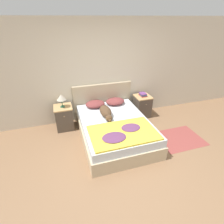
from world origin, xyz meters
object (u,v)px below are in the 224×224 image
Objects in this scene: pillow_left at (95,104)px; dog at (106,112)px; book_stack at (143,95)px; bed at (115,129)px; pillow_right at (115,101)px; nightstand_right at (142,106)px; table_lamp at (61,98)px; nightstand_left at (64,117)px.

pillow_left is 0.55m from dog.
book_stack is at bearing 0.70° from pillow_left.
dog reaches higher than pillow_left.
pillow_right reaches higher than bed.
pillow_right is at bearing -178.83° from book_stack.
nightstand_right is at bearing 23.96° from dog.
pillow_right is 1.51× the size of table_lamp.
pillow_left is (0.81, -0.00, 0.26)m from nightstand_left.
nightstand_left is at bearing -179.63° from book_stack.
nightstand_right is 2.22m from table_lamp.
book_stack reaches higher than pillow_right.
nightstand_left is (-1.08, 0.78, 0.07)m from bed.
bed is 3.35× the size of nightstand_left.
table_lamp is at bearing 144.32° from bed.
nightstand_right is (1.08, 0.78, 0.07)m from bed.
bed is 1.33m from nightstand_left.
book_stack is (1.08, 0.80, 0.41)m from bed.
pillow_left is at bearing -0.19° from nightstand_left.
bed is 1.46m from table_lamp.
nightstand_right is at bearing 36.05° from bed.
bed is 4.14× the size of pillow_right.
pillow_right is (-0.81, -0.00, 0.26)m from nightstand_right.
bed is 0.45m from dog.
pillow_right is at bearing 0.34° from table_lamp.
book_stack reaches higher than nightstand_right.
pillow_left is at bearing 180.00° from pillow_right.
table_lamp reaches higher than pillow_right.
nightstand_right is 1.86× the size of table_lamp.
pillow_left is at bearing -179.30° from book_stack.
book_stack is 0.70× the size of table_lamp.
dog is (0.94, -0.54, 0.28)m from nightstand_left.
nightstand_left is 1.37m from pillow_right.
nightstand_right is at bearing -96.84° from book_stack.
pillow_right is at bearing -0.12° from nightstand_left.
nightstand_right is 0.85× the size of dog.
dog is at bearing -29.71° from nightstand_left.
nightstand_left is at bearing 180.00° from nightstand_right.
pillow_left is 2.17× the size of book_stack.
nightstand_left is 2.68× the size of book_stack.
bed is 3.35× the size of nightstand_right.
book_stack reaches higher than pillow_left.
bed is at bearing -70.95° from pillow_left.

